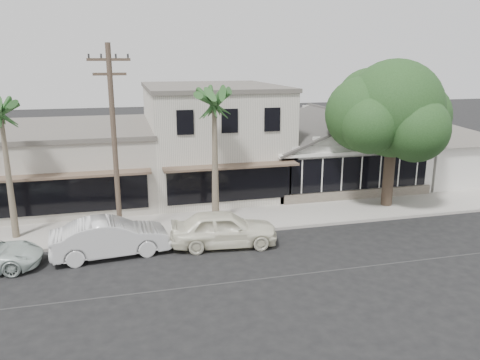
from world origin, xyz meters
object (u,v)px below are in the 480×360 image
object	(u,v)px
utility_pole	(114,141)
car_1	(111,237)
car_0	(224,228)
shade_tree	(390,111)

from	to	relation	value
utility_pole	car_1	distance (m)	4.21
car_0	shade_tree	bearing A→B (deg)	-65.08
utility_pole	shade_tree	world-z (taller)	utility_pole
utility_pole	shade_tree	distance (m)	15.02
car_1	shade_tree	size ratio (longest dim) A/B	0.60
utility_pole	shade_tree	size ratio (longest dim) A/B	1.08
car_0	utility_pole	bearing A→B (deg)	77.53
car_1	shade_tree	xyz separation A→B (m)	(15.28, 3.39, 4.68)
car_0	car_1	bearing A→B (deg)	94.14
car_0	shade_tree	xyz separation A→B (m)	(10.28, 3.54, 4.68)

